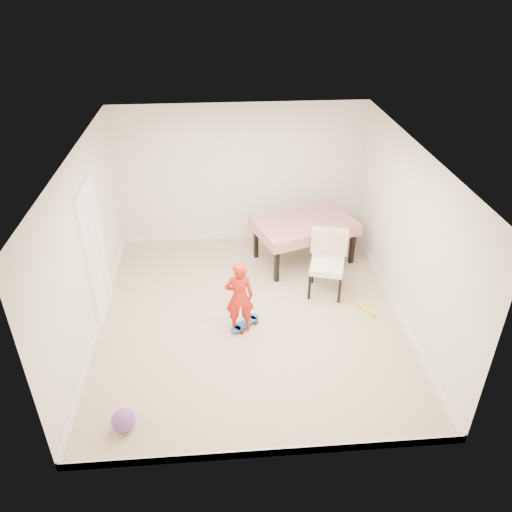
{
  "coord_description": "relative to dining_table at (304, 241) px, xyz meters",
  "views": [
    {
      "loc": [
        -0.41,
        -6.02,
        4.73
      ],
      "look_at": [
        0.1,
        0.2,
        0.95
      ],
      "focal_mm": 35.0,
      "sensor_mm": 36.0,
      "label": 1
    }
  ],
  "objects": [
    {
      "name": "ceiling",
      "position": [
        -1.06,
        -1.57,
        2.19
      ],
      "size": [
        4.5,
        5.0,
        0.04
      ],
      "primitive_type": "cube",
      "color": "white",
      "rests_on": "wall_back"
    },
    {
      "name": "baseboard_front",
      "position": [
        -1.06,
        -4.06,
        -0.33
      ],
      "size": [
        4.5,
        0.02,
        0.12
      ],
      "primitive_type": "cube",
      "color": "white",
      "rests_on": "ground"
    },
    {
      "name": "foam_toy",
      "position": [
        0.74,
        -1.58,
        -0.36
      ],
      "size": [
        0.23,
        0.39,
        0.06
      ],
      "primitive_type": "cylinder",
      "rotation": [
        1.57,
        0.0,
        0.45
      ],
      "color": "yellow",
      "rests_on": "ground"
    },
    {
      "name": "balloon",
      "position": [
        -2.67,
        -3.56,
        -0.25
      ],
      "size": [
        0.28,
        0.28,
        0.28
      ],
      "primitive_type": "sphere",
      "color": "purple",
      "rests_on": "ground"
    },
    {
      "name": "dining_table",
      "position": [
        0.0,
        0.0,
        0.0
      ],
      "size": [
        1.92,
        1.53,
        0.79
      ],
      "primitive_type": null,
      "rotation": [
        0.0,
        0.0,
        0.33
      ],
      "color": "#BC0E0A",
      "rests_on": "ground"
    },
    {
      "name": "wall_right",
      "position": [
        1.17,
        -1.57,
        0.91
      ],
      "size": [
        0.04,
        5.0,
        2.6
      ],
      "primitive_type": "cube",
      "color": "silver",
      "rests_on": "ground"
    },
    {
      "name": "wall_front",
      "position": [
        -1.06,
        -4.05,
        0.91
      ],
      "size": [
        4.5,
        0.04,
        2.6
      ],
      "primitive_type": "cube",
      "color": "silver",
      "rests_on": "ground"
    },
    {
      "name": "baseboard_left",
      "position": [
        -3.3,
        -1.57,
        -0.33
      ],
      "size": [
        0.02,
        5.0,
        0.12
      ],
      "primitive_type": "cube",
      "color": "white",
      "rests_on": "ground"
    },
    {
      "name": "baseboard_right",
      "position": [
        1.18,
        -1.57,
        -0.33
      ],
      "size": [
        0.02,
        5.0,
        0.12
      ],
      "primitive_type": "cube",
      "color": "white",
      "rests_on": "ground"
    },
    {
      "name": "dining_chair",
      "position": [
        0.19,
        -1.03,
        0.13
      ],
      "size": [
        0.73,
        0.79,
        1.05
      ],
      "primitive_type": null,
      "rotation": [
        0.0,
        0.0,
        -0.28
      ],
      "color": "white",
      "rests_on": "ground"
    },
    {
      "name": "door",
      "position": [
        -3.28,
        -1.27,
        0.63
      ],
      "size": [
        0.11,
        0.94,
        2.11
      ],
      "primitive_type": "cube",
      "color": "white",
      "rests_on": "ground"
    },
    {
      "name": "skateboard",
      "position": [
        -1.16,
        -1.81,
        -0.35
      ],
      "size": [
        0.53,
        0.5,
        0.08
      ],
      "primitive_type": null,
      "rotation": [
        0.0,
        0.0,
        0.73
      ],
      "color": "blue",
      "rests_on": "ground"
    },
    {
      "name": "baseboard_back",
      "position": [
        -1.06,
        0.92,
        -0.33
      ],
      "size": [
        4.5,
        0.02,
        0.12
      ],
      "primitive_type": "cube",
      "color": "white",
      "rests_on": "ground"
    },
    {
      "name": "wall_back",
      "position": [
        -1.06,
        0.91,
        0.91
      ],
      "size": [
        4.5,
        0.04,
        2.6
      ],
      "primitive_type": "cube",
      "color": "silver",
      "rests_on": "ground"
    },
    {
      "name": "ground",
      "position": [
        -1.06,
        -1.57,
        -0.39
      ],
      "size": [
        5.0,
        5.0,
        0.0
      ],
      "primitive_type": "plane",
      "color": "tan",
      "rests_on": "ground"
    },
    {
      "name": "child",
      "position": [
        -1.24,
        -1.88,
        0.17
      ],
      "size": [
        0.42,
        0.28,
        1.12
      ],
      "primitive_type": "imported",
      "rotation": [
        0.0,
        0.0,
        3.17
      ],
      "color": "red",
      "rests_on": "ground"
    },
    {
      "name": "wall_left",
      "position": [
        -3.29,
        -1.57,
        0.91
      ],
      "size": [
        0.04,
        5.0,
        2.6
      ],
      "primitive_type": "cube",
      "color": "silver",
      "rests_on": "ground"
    }
  ]
}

